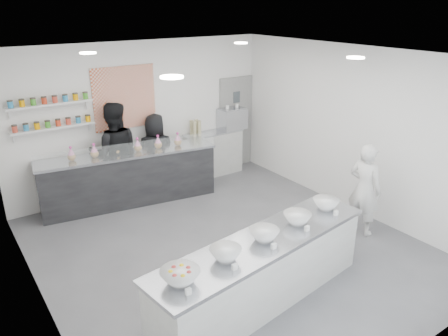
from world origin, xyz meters
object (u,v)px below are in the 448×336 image
Objects in this scene: prep_counter at (263,271)px; espresso_ledge at (213,153)px; staff_right at (156,153)px; espresso_machine at (232,119)px; staff_left at (115,153)px; woman_prep at (365,189)px; back_bar at (130,178)px.

prep_counter is 4.54m from espresso_ledge.
prep_counter is 4.05m from staff_right.
espresso_machine is at bearing 0.00° from espresso_ledge.
staff_left is at bearing 21.34° from staff_right.
woman_prep reaches higher than espresso_machine.
staff_right is at bearing 22.58° from woman_prep.
espresso_machine is 2.82m from staff_left.
prep_counter is 2.48× the size of espresso_ledge.
staff_left reaches higher than back_bar.
prep_counter is 5.61× the size of espresso_machine.
espresso_machine is 0.36× the size of staff_right.
espresso_ledge is 0.85× the size of woman_prep.
staff_right is (0.70, 0.25, 0.30)m from back_bar.
espresso_machine is at bearing -157.85° from staff_left.
espresso_ledge reaches higher than prep_counter.
staff_right is (0.48, 4.00, 0.36)m from prep_counter.
woman_prep is 0.97× the size of staff_right.
back_bar is 2.17m from espresso_ledge.
staff_left is (-0.38, 4.00, 0.53)m from prep_counter.
back_bar is 2.77m from espresso_machine.
staff_right reaches higher than back_bar.
staff_left reaches higher than espresso_ledge.
prep_counter is at bearing -115.14° from espresso_ledge.
back_bar is at bearing 40.97° from staff_right.
espresso_machine reaches higher than prep_counter.
staff_left is at bearing -177.93° from espresso_machine.
staff_right reaches higher than espresso_ledge.
staff_left reaches higher than woman_prep.
woman_prep is (0.62, -3.63, 0.29)m from espresso_ledge.
staff_right is at bearing -175.97° from espresso_ledge.
espresso_machine is 0.38× the size of woman_prep.
espresso_ledge is (1.93, 4.11, 0.04)m from prep_counter.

